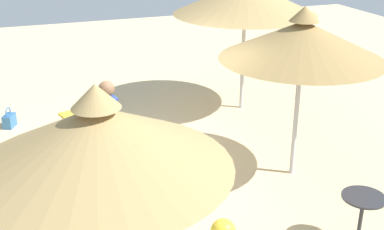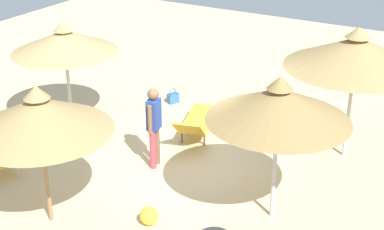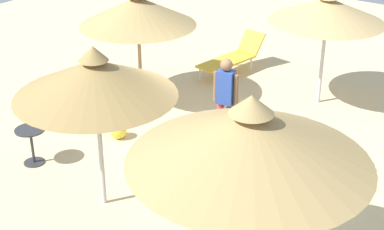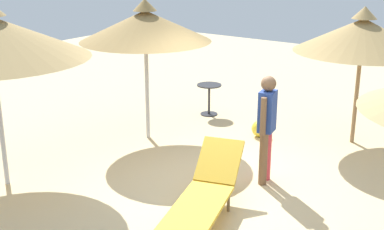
# 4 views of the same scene
# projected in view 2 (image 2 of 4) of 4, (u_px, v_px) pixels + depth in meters

# --- Properties ---
(ground) EXTENTS (24.00, 24.00, 0.10)m
(ground) POSITION_uv_depth(u_px,v_px,m) (192.00, 168.00, 11.93)
(ground) COLOR beige
(parasol_umbrella_far_right) EXTENTS (2.44, 2.44, 2.55)m
(parasol_umbrella_far_right) POSITION_uv_depth(u_px,v_px,m) (39.00, 115.00, 9.30)
(parasol_umbrella_far_right) COLOR olive
(parasol_umbrella_far_right) RESTS_ON ground
(parasol_umbrella_near_right) EXTENTS (2.41, 2.41, 2.54)m
(parasol_umbrella_near_right) POSITION_uv_depth(u_px,v_px,m) (64.00, 41.00, 12.81)
(parasol_umbrella_near_right) COLOR #B2B2B7
(parasol_umbrella_near_right) RESTS_ON ground
(parasol_umbrella_back) EXTENTS (2.86, 2.86, 2.83)m
(parasol_umbrella_back) POSITION_uv_depth(u_px,v_px,m) (356.00, 52.00, 11.37)
(parasol_umbrella_back) COLOR #B2B2B7
(parasol_umbrella_back) RESTS_ON ground
(parasol_umbrella_far_left) EXTENTS (2.43, 2.43, 2.66)m
(parasol_umbrella_far_left) POSITION_uv_depth(u_px,v_px,m) (279.00, 104.00, 9.36)
(parasol_umbrella_far_left) COLOR #B2B2B7
(parasol_umbrella_far_left) RESTS_ON ground
(lounge_chair_center) EXTENTS (1.21, 2.25, 0.82)m
(lounge_chair_center) POSITION_uv_depth(u_px,v_px,m) (196.00, 122.00, 12.92)
(lounge_chair_center) COLOR gold
(lounge_chair_center) RESTS_ON ground
(person_standing_edge) EXTENTS (0.27, 0.48, 1.72)m
(person_standing_edge) POSITION_uv_depth(u_px,v_px,m) (154.00, 122.00, 11.49)
(person_standing_edge) COLOR brown
(person_standing_edge) RESTS_ON ground
(handbag) EXTENTS (0.27, 0.33, 0.41)m
(handbag) POSITION_uv_depth(u_px,v_px,m) (173.00, 98.00, 14.83)
(handbag) COLOR #336699
(handbag) RESTS_ON ground
(beach_ball) EXTENTS (0.33, 0.33, 0.33)m
(beach_ball) POSITION_uv_depth(u_px,v_px,m) (149.00, 216.00, 9.97)
(beach_ball) COLOR yellow
(beach_ball) RESTS_ON ground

